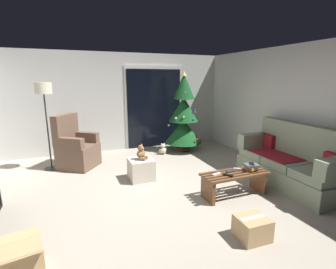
{
  "coord_description": "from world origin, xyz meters",
  "views": [
    {
      "loc": [
        -1.28,
        -3.45,
        1.86
      ],
      "look_at": [
        0.4,
        0.7,
        0.85
      ],
      "focal_mm": 26.6,
      "sensor_mm": 36.0,
      "label": 1
    }
  ],
  "objects_px": {
    "coffee_table": "(235,180)",
    "floor_lamp": "(44,97)",
    "remote_black": "(228,175)",
    "ottoman": "(141,169)",
    "couch": "(291,163)",
    "remote_silver": "(238,169)",
    "teddy_bear_chestnut": "(141,153)",
    "cardboard_box_open_near_shelf": "(20,261)",
    "remote_white": "(217,174)",
    "book_stack": "(252,167)",
    "christmas_tree": "(183,117)",
    "cell_phone": "(252,164)",
    "teddy_bear_cream_by_tree": "(163,150)",
    "armchair": "(76,149)",
    "remote_graphite": "(231,171)",
    "cardboard_box_taped_mid_floor": "(252,228)"
  },
  "relations": [
    {
      "from": "couch",
      "to": "remote_silver",
      "type": "height_order",
      "value": "couch"
    },
    {
      "from": "teddy_bear_chestnut",
      "to": "cardboard_box_taped_mid_floor",
      "type": "height_order",
      "value": "teddy_bear_chestnut"
    },
    {
      "from": "couch",
      "to": "teddy_bear_chestnut",
      "type": "xyz_separation_m",
      "value": [
        -2.4,
        1.2,
        0.11
      ]
    },
    {
      "from": "christmas_tree",
      "to": "teddy_bear_cream_by_tree",
      "type": "distance_m",
      "value": 1.0
    },
    {
      "from": "teddy_bear_chestnut",
      "to": "cardboard_box_open_near_shelf",
      "type": "bearing_deg",
      "value": -133.89
    },
    {
      "from": "armchair",
      "to": "coffee_table",
      "type": "bearing_deg",
      "value": -45.98
    },
    {
      "from": "christmas_tree",
      "to": "floor_lamp",
      "type": "distance_m",
      "value": 3.22
    },
    {
      "from": "couch",
      "to": "remote_black",
      "type": "distance_m",
      "value": 1.38
    },
    {
      "from": "remote_silver",
      "to": "book_stack",
      "type": "xyz_separation_m",
      "value": [
        0.19,
        -0.1,
        0.04
      ]
    },
    {
      "from": "couch",
      "to": "coffee_table",
      "type": "height_order",
      "value": "couch"
    },
    {
      "from": "remote_silver",
      "to": "christmas_tree",
      "type": "height_order",
      "value": "christmas_tree"
    },
    {
      "from": "couch",
      "to": "cardboard_box_taped_mid_floor",
      "type": "bearing_deg",
      "value": -149.2
    },
    {
      "from": "book_stack",
      "to": "remote_black",
      "type": "bearing_deg",
      "value": -173.38
    },
    {
      "from": "armchair",
      "to": "cardboard_box_taped_mid_floor",
      "type": "xyz_separation_m",
      "value": [
        1.81,
        -3.39,
        -0.27
      ]
    },
    {
      "from": "teddy_bear_chestnut",
      "to": "remote_graphite",
      "type": "bearing_deg",
      "value": -44.64
    },
    {
      "from": "book_stack",
      "to": "christmas_tree",
      "type": "height_order",
      "value": "christmas_tree"
    },
    {
      "from": "armchair",
      "to": "couch",
      "type": "bearing_deg",
      "value": -34.19
    },
    {
      "from": "book_stack",
      "to": "cell_phone",
      "type": "relative_size",
      "value": 1.87
    },
    {
      "from": "teddy_bear_cream_by_tree",
      "to": "cardboard_box_open_near_shelf",
      "type": "relative_size",
      "value": 0.54
    },
    {
      "from": "book_stack",
      "to": "cardboard_box_taped_mid_floor",
      "type": "distance_m",
      "value": 1.32
    },
    {
      "from": "couch",
      "to": "cardboard_box_open_near_shelf",
      "type": "relative_size",
      "value": 3.72
    },
    {
      "from": "cardboard_box_open_near_shelf",
      "to": "remote_graphite",
      "type": "bearing_deg",
      "value": 12.84
    },
    {
      "from": "armchair",
      "to": "teddy_bear_chestnut",
      "type": "relative_size",
      "value": 3.96
    },
    {
      "from": "floor_lamp",
      "to": "ottoman",
      "type": "bearing_deg",
      "value": -37.61
    },
    {
      "from": "cell_phone",
      "to": "floor_lamp",
      "type": "height_order",
      "value": "floor_lamp"
    },
    {
      "from": "christmas_tree",
      "to": "ottoman",
      "type": "relative_size",
      "value": 4.64
    },
    {
      "from": "remote_graphite",
      "to": "remote_black",
      "type": "bearing_deg",
      "value": 128.97
    },
    {
      "from": "couch",
      "to": "christmas_tree",
      "type": "relative_size",
      "value": 0.96
    },
    {
      "from": "couch",
      "to": "ottoman",
      "type": "relative_size",
      "value": 4.45
    },
    {
      "from": "coffee_table",
      "to": "floor_lamp",
      "type": "distance_m",
      "value": 3.92
    },
    {
      "from": "book_stack",
      "to": "teddy_bear_chestnut",
      "type": "bearing_deg",
      "value": 141.41
    },
    {
      "from": "remote_black",
      "to": "book_stack",
      "type": "relative_size",
      "value": 0.58
    },
    {
      "from": "coffee_table",
      "to": "cardboard_box_open_near_shelf",
      "type": "distance_m",
      "value": 3.01
    },
    {
      "from": "armchair",
      "to": "teddy_bear_chestnut",
      "type": "xyz_separation_m",
      "value": [
        1.1,
        -1.18,
        0.11
      ]
    },
    {
      "from": "cell_phone",
      "to": "floor_lamp",
      "type": "bearing_deg",
      "value": 174.35
    },
    {
      "from": "remote_white",
      "to": "cardboard_box_open_near_shelf",
      "type": "height_order",
      "value": "remote_white"
    },
    {
      "from": "remote_black",
      "to": "christmas_tree",
      "type": "relative_size",
      "value": 0.08
    },
    {
      "from": "remote_white",
      "to": "ottoman",
      "type": "xyz_separation_m",
      "value": [
        -0.89,
        1.17,
        -0.21
      ]
    },
    {
      "from": "christmas_tree",
      "to": "ottoman",
      "type": "xyz_separation_m",
      "value": [
        -1.55,
        -1.44,
        -0.71
      ]
    },
    {
      "from": "armchair",
      "to": "remote_black",
      "type": "bearing_deg",
      "value": -49.12
    },
    {
      "from": "christmas_tree",
      "to": "cardboard_box_open_near_shelf",
      "type": "bearing_deg",
      "value": -135.24
    },
    {
      "from": "christmas_tree",
      "to": "teddy_bear_cream_by_tree",
      "type": "bearing_deg",
      "value": -169.4
    },
    {
      "from": "couch",
      "to": "remote_white",
      "type": "xyz_separation_m",
      "value": [
        -1.52,
        0.04,
        0.0
      ]
    },
    {
      "from": "remote_black",
      "to": "ottoman",
      "type": "relative_size",
      "value": 0.35
    },
    {
      "from": "remote_graphite",
      "to": "cardboard_box_open_near_shelf",
      "type": "distance_m",
      "value": 2.99
    },
    {
      "from": "remote_silver",
      "to": "remote_black",
      "type": "bearing_deg",
      "value": 158.66
    },
    {
      "from": "remote_white",
      "to": "book_stack",
      "type": "relative_size",
      "value": 0.58
    },
    {
      "from": "coffee_table",
      "to": "cardboard_box_open_near_shelf",
      "type": "xyz_separation_m",
      "value": [
        -2.94,
        -0.61,
        -0.12
      ]
    },
    {
      "from": "cardboard_box_open_near_shelf",
      "to": "teddy_bear_cream_by_tree",
      "type": "bearing_deg",
      "value": 49.62
    },
    {
      "from": "remote_white",
      "to": "cell_phone",
      "type": "relative_size",
      "value": 1.08
    }
  ]
}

